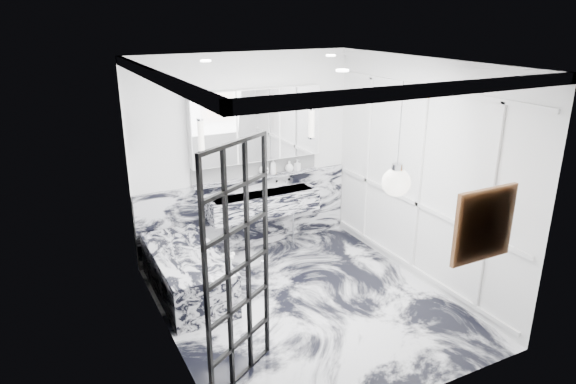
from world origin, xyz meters
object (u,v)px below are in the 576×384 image
mirror_cabinet (257,125)px  bathtub (187,273)px  crittall_door (238,269)px  trough_sink (263,204)px

mirror_cabinet → bathtub: bearing=-147.9°
crittall_door → bathtub: bearing=58.7°
trough_sink → mirror_cabinet: bearing=90.0°
mirror_cabinet → bathtub: 2.20m
crittall_door → mirror_cabinet: bearing=31.0°
trough_sink → bathtub: size_ratio=0.97×
trough_sink → mirror_cabinet: (-0.00, 0.17, 1.09)m
mirror_cabinet → trough_sink: bearing=-90.0°
crittall_door → trough_sink: bearing=29.4°
crittall_door → mirror_cabinet: mirror_cabinet is taller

